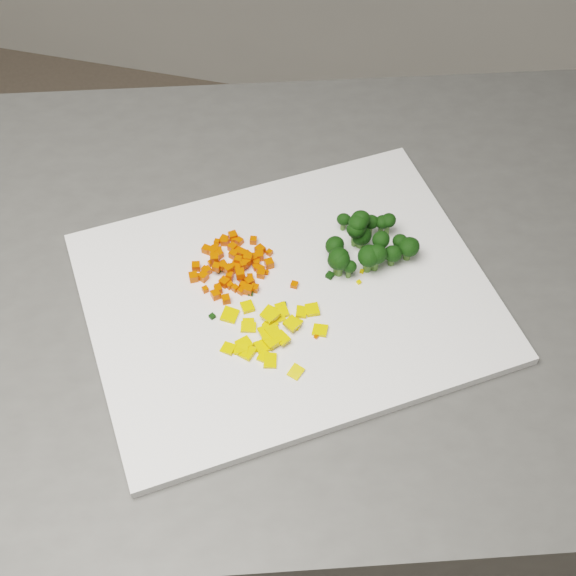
% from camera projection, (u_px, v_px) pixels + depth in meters
% --- Properties ---
extents(counter_block, '(1.17, 0.97, 0.90)m').
position_uv_depth(counter_block, '(269.00, 443.00, 1.31)').
color(counter_block, '#4C4C4A').
rests_on(counter_block, ground).
extents(cutting_board, '(0.57, 0.54, 0.01)m').
position_uv_depth(cutting_board, '(288.00, 296.00, 0.92)').
color(cutting_board, white).
rests_on(cutting_board, counter_block).
extents(carrot_pile, '(0.10, 0.10, 0.03)m').
position_uv_depth(carrot_pile, '(231.00, 262.00, 0.93)').
color(carrot_pile, '#DD3A02').
rests_on(carrot_pile, cutting_board).
extents(pepper_pile, '(0.12, 0.12, 0.02)m').
position_uv_depth(pepper_pile, '(274.00, 332.00, 0.88)').
color(pepper_pile, yellow).
rests_on(pepper_pile, cutting_board).
extents(broccoli_pile, '(0.12, 0.12, 0.06)m').
position_uv_depth(broccoli_pile, '(362.00, 232.00, 0.94)').
color(broccoli_pile, black).
rests_on(broccoli_pile, cutting_board).
extents(carrot_cube_0, '(0.01, 0.01, 0.01)m').
position_uv_depth(carrot_cube_0, '(260.00, 270.00, 0.93)').
color(carrot_cube_0, '#DD3A02').
rests_on(carrot_cube_0, carrot_pile).
extents(carrot_cube_1, '(0.01, 0.01, 0.01)m').
position_uv_depth(carrot_cube_1, '(253.00, 240.00, 0.96)').
color(carrot_cube_1, '#DD3A02').
rests_on(carrot_cube_1, carrot_pile).
extents(carrot_cube_2, '(0.01, 0.01, 0.01)m').
position_uv_depth(carrot_cube_2, '(240.00, 269.00, 0.94)').
color(carrot_cube_2, '#DD3A02').
rests_on(carrot_cube_2, carrot_pile).
extents(carrot_cube_3, '(0.01, 0.01, 0.01)m').
position_uv_depth(carrot_cube_3, '(238.00, 250.00, 0.95)').
color(carrot_cube_3, '#DD3A02').
rests_on(carrot_cube_3, carrot_pile).
extents(carrot_cube_4, '(0.01, 0.01, 0.01)m').
position_uv_depth(carrot_cube_4, '(234.00, 254.00, 0.95)').
color(carrot_cube_4, '#DD3A02').
rests_on(carrot_cube_4, carrot_pile).
extents(carrot_cube_5, '(0.01, 0.01, 0.01)m').
position_uv_depth(carrot_cube_5, '(239.00, 241.00, 0.96)').
color(carrot_cube_5, '#DD3A02').
rests_on(carrot_cube_5, carrot_pile).
extents(carrot_cube_6, '(0.01, 0.01, 0.01)m').
position_uv_depth(carrot_cube_6, '(247.00, 291.00, 0.92)').
color(carrot_cube_6, '#DD3A02').
rests_on(carrot_cube_6, carrot_pile).
extents(carrot_cube_7, '(0.01, 0.01, 0.01)m').
position_uv_depth(carrot_cube_7, '(218.00, 252.00, 0.95)').
color(carrot_cube_7, '#DD3A02').
rests_on(carrot_cube_7, carrot_pile).
extents(carrot_cube_8, '(0.01, 0.01, 0.01)m').
position_uv_depth(carrot_cube_8, '(261.00, 274.00, 0.93)').
color(carrot_cube_8, '#DD3A02').
rests_on(carrot_cube_8, carrot_pile).
extents(carrot_cube_9, '(0.01, 0.01, 0.01)m').
position_uv_depth(carrot_cube_9, '(245.00, 254.00, 0.94)').
color(carrot_cube_9, '#DD3A02').
rests_on(carrot_cube_9, carrot_pile).
extents(carrot_cube_10, '(0.01, 0.01, 0.01)m').
position_uv_depth(carrot_cube_10, '(249.00, 282.00, 0.92)').
color(carrot_cube_10, '#DD3A02').
rests_on(carrot_cube_10, carrot_pile).
extents(carrot_cube_11, '(0.01, 0.01, 0.01)m').
position_uv_depth(carrot_cube_11, '(269.00, 253.00, 0.95)').
color(carrot_cube_11, '#DD3A02').
rests_on(carrot_cube_11, carrot_pile).
extents(carrot_cube_12, '(0.01, 0.01, 0.01)m').
position_uv_depth(carrot_cube_12, '(205.00, 270.00, 0.93)').
color(carrot_cube_12, '#DD3A02').
rests_on(carrot_cube_12, carrot_pile).
extents(carrot_cube_13, '(0.01, 0.01, 0.01)m').
position_uv_depth(carrot_cube_13, '(207.00, 271.00, 0.93)').
color(carrot_cube_13, '#DD3A02').
rests_on(carrot_cube_13, carrot_pile).
extents(carrot_cube_14, '(0.01, 0.01, 0.01)m').
position_uv_depth(carrot_cube_14, '(214.00, 258.00, 0.93)').
color(carrot_cube_14, '#DD3A02').
rests_on(carrot_cube_14, carrot_pile).
extents(carrot_cube_15, '(0.01, 0.01, 0.01)m').
position_uv_depth(carrot_cube_15, '(231.00, 271.00, 0.93)').
color(carrot_cube_15, '#DD3A02').
rests_on(carrot_cube_15, carrot_pile).
extents(carrot_cube_16, '(0.01, 0.01, 0.01)m').
position_uv_depth(carrot_cube_16, '(230.00, 285.00, 0.92)').
color(carrot_cube_16, '#DD3A02').
rests_on(carrot_cube_16, carrot_pile).
extents(carrot_cube_17, '(0.01, 0.01, 0.01)m').
position_uv_depth(carrot_cube_17, '(249.00, 282.00, 0.92)').
color(carrot_cube_17, '#DD3A02').
rests_on(carrot_cube_17, carrot_pile).
extents(carrot_cube_18, '(0.01, 0.01, 0.01)m').
position_uv_depth(carrot_cube_18, '(240.00, 274.00, 0.92)').
color(carrot_cube_18, '#DD3A02').
rests_on(carrot_cube_18, carrot_pile).
extents(carrot_cube_19, '(0.01, 0.01, 0.01)m').
position_uv_depth(carrot_cube_19, '(218.00, 289.00, 0.92)').
color(carrot_cube_19, '#DD3A02').
rests_on(carrot_cube_19, carrot_pile).
extents(carrot_cube_20, '(0.01, 0.01, 0.01)m').
position_uv_depth(carrot_cube_20, '(213.00, 251.00, 0.95)').
color(carrot_cube_20, '#DD3A02').
rests_on(carrot_cube_20, carrot_pile).
extents(carrot_cube_21, '(0.01, 0.01, 0.01)m').
position_uv_depth(carrot_cube_21, '(230.00, 276.00, 0.92)').
color(carrot_cube_21, '#DD3A02').
rests_on(carrot_cube_21, carrot_pile).
extents(carrot_cube_22, '(0.01, 0.01, 0.01)m').
position_uv_depth(carrot_cube_22, '(248.00, 290.00, 0.92)').
color(carrot_cube_22, '#DD3A02').
rests_on(carrot_cube_22, carrot_pile).
extents(carrot_cube_23, '(0.01, 0.01, 0.01)m').
position_uv_depth(carrot_cube_23, '(228.00, 269.00, 0.92)').
color(carrot_cube_23, '#DD3A02').
rests_on(carrot_cube_23, carrot_pile).
extents(carrot_cube_24, '(0.01, 0.01, 0.01)m').
position_uv_depth(carrot_cube_24, '(219.00, 255.00, 0.95)').
color(carrot_cube_24, '#DD3A02').
rests_on(carrot_cube_24, carrot_pile).
extents(carrot_cube_25, '(0.01, 0.01, 0.01)m').
position_uv_depth(carrot_cube_25, '(224.00, 241.00, 0.96)').
color(carrot_cube_25, '#DD3A02').
rests_on(carrot_cube_25, carrot_pile).
extents(carrot_cube_26, '(0.01, 0.01, 0.01)m').
position_uv_depth(carrot_cube_26, '(216.00, 295.00, 0.91)').
color(carrot_cube_26, '#DD3A02').
rests_on(carrot_cube_26, carrot_pile).
extents(carrot_cube_27, '(0.01, 0.01, 0.01)m').
position_uv_depth(carrot_cube_27, '(211.00, 263.00, 0.94)').
color(carrot_cube_27, '#DD3A02').
rests_on(carrot_cube_27, carrot_pile).
extents(carrot_cube_28, '(0.01, 0.01, 0.01)m').
position_uv_depth(carrot_cube_28, '(224.00, 239.00, 0.96)').
color(carrot_cube_28, '#DD3A02').
rests_on(carrot_cube_28, carrot_pile).
extents(carrot_cube_29, '(0.01, 0.01, 0.01)m').
position_uv_depth(carrot_cube_29, '(203.00, 277.00, 0.93)').
color(carrot_cube_29, '#DD3A02').
rests_on(carrot_cube_29, carrot_pile).
extents(carrot_cube_30, '(0.01, 0.01, 0.01)m').
position_uv_depth(carrot_cube_30, '(225.00, 241.00, 0.96)').
color(carrot_cube_30, '#DD3A02').
rests_on(carrot_cube_30, carrot_pile).
extents(carrot_cube_31, '(0.01, 0.01, 0.01)m').
position_uv_depth(carrot_cube_31, '(246.00, 262.00, 0.93)').
color(carrot_cube_31, '#DD3A02').
rests_on(carrot_cube_31, carrot_pile).
extents(carrot_cube_32, '(0.01, 0.01, 0.01)m').
position_uv_depth(carrot_cube_32, '(250.00, 277.00, 0.93)').
color(carrot_cube_32, '#DD3A02').
rests_on(carrot_cube_32, carrot_pile).
extents(carrot_cube_33, '(0.01, 0.01, 0.01)m').
position_uv_depth(carrot_cube_33, '(215.00, 257.00, 0.95)').
color(carrot_cube_33, '#DD3A02').
rests_on(carrot_cube_33, carrot_pile).
extents(carrot_cube_34, '(0.01, 0.01, 0.01)m').
position_uv_depth(carrot_cube_34, '(260.00, 250.00, 0.95)').
color(carrot_cube_34, '#DD3A02').
rests_on(carrot_cube_34, carrot_pile).
extents(carrot_cube_35, '(0.01, 0.01, 0.01)m').
position_uv_depth(carrot_cube_35, '(206.00, 249.00, 0.95)').
color(carrot_cube_35, '#DD3A02').
rests_on(carrot_cube_35, carrot_pile).
extents(carrot_cube_36, '(0.01, 0.01, 0.01)m').
position_uv_depth(carrot_cube_36, '(234.00, 240.00, 0.96)').
color(carrot_cube_36, '#DD3A02').
rests_on(carrot_cube_36, carrot_pile).
extents(carrot_cube_37, '(0.01, 0.01, 0.01)m').
position_uv_depth(carrot_cube_37, '(248.00, 254.00, 0.95)').
color(carrot_cube_37, '#DD3A02').
rests_on(carrot_cube_37, carrot_pile).
extents(carrot_cube_38, '(0.01, 0.01, 0.01)m').
position_uv_depth(carrot_cube_38, '(214.00, 254.00, 0.95)').
color(carrot_cube_38, '#DD3A02').
rests_on(carrot_cube_38, carrot_pile).
extents(carrot_cube_39, '(0.01, 0.01, 0.01)m').
position_uv_depth(carrot_cube_39, '(256.00, 267.00, 0.94)').
color(carrot_cube_39, '#DD3A02').
rests_on(carrot_cube_39, carrot_pile).
extents(carrot_cube_40, '(0.01, 0.01, 0.01)m').
position_uv_depth(carrot_cube_40, '(257.00, 263.00, 0.94)').
color(carrot_cube_40, '#DD3A02').
rests_on(carrot_cube_40, carrot_pile).
extents(carrot_cube_41, '(0.01, 0.01, 0.01)m').
position_uv_depth(carrot_cube_41, '(241.00, 291.00, 0.92)').
color(carrot_cube_41, '#DD3A02').
rests_on(carrot_cube_41, carrot_pile).
extents(carrot_cube_42, '(0.01, 0.01, 0.01)m').
position_uv_depth(carrot_cube_42, '(226.00, 299.00, 0.91)').
color(carrot_cube_42, '#DD3A02').
rests_on(carrot_cube_42, carrot_pile).
extents(carrot_cube_43, '(0.01, 0.01, 0.01)m').
position_uv_depth(carrot_cube_43, '(245.00, 287.00, 0.92)').
color(carrot_cube_43, '#DD3A02').
rests_on(carrot_cube_43, carrot_pile).
extents(carrot_cube_44, '(0.01, 0.01, 0.01)m').
position_uv_depth(carrot_cube_44, '(238.00, 260.00, 0.93)').
color(carrot_cube_44, '#DD3A02').
rests_on(carrot_cube_44, carrot_pile).
extents(carrot_cube_45, '(0.01, 0.01, 0.01)m').
position_uv_depth(carrot_cube_45, '(196.00, 267.00, 0.94)').
color(carrot_cube_45, '#DD3A02').
rests_on(carrot_cube_45, carrot_pile).
extents(carrot_cube_46, '(0.01, 0.01, 0.01)m').
position_uv_depth(carrot_cube_46, '(248.00, 258.00, 0.94)').
color(carrot_cube_46, '#DD3A02').
rests_on(carrot_cube_46, carrot_pile).
extents(carrot_cube_47, '(0.01, 0.01, 0.01)m').
position_uv_depth(carrot_cube_47, '(235.00, 288.00, 0.92)').
color(carrot_cube_47, '#DD3A02').
rests_on(carrot_cube_47, carrot_pile).
extents(carrot_cube_48, '(0.01, 0.01, 0.01)m').
position_uv_depth(carrot_cube_48, '(216.00, 247.00, 0.96)').
color(carrot_cube_48, '#DD3A02').
rests_on(carrot_cube_48, carrot_pile).
extents(carrot_cube_49, '(0.01, 0.01, 0.01)m').
position_uv_depth(carrot_cube_49, '(199.00, 277.00, 0.93)').
color(carrot_cube_49, '#DD3A02').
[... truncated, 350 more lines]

